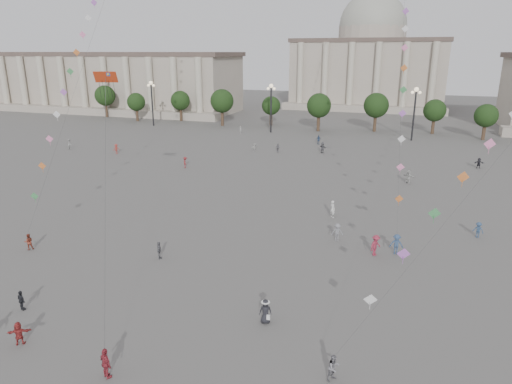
% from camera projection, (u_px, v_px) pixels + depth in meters
% --- Properties ---
extents(ground, '(360.00, 360.00, 0.00)m').
position_uv_depth(ground, '(187.00, 293.00, 34.27)').
color(ground, '#555350').
rests_on(ground, ground).
extents(hall_west, '(84.00, 26.22, 17.20)m').
position_uv_depth(hall_west, '(107.00, 82.00, 139.86)').
color(hall_west, '#A19687').
rests_on(hall_west, ground).
extents(hall_central, '(48.30, 34.30, 35.50)m').
position_uv_depth(hall_central, '(370.00, 62.00, 146.87)').
color(hall_central, '#A19687').
rests_on(hall_central, ground).
extents(tree_row, '(137.12, 5.12, 8.00)m').
position_uv_depth(tree_row, '(345.00, 107.00, 103.18)').
color(tree_row, '#3B2E1D').
rests_on(tree_row, ground).
extents(lamp_post_far_west, '(2.00, 0.90, 10.65)m').
position_uv_depth(lamp_post_far_west, '(152.00, 95.00, 109.30)').
color(lamp_post_far_west, '#262628').
rests_on(lamp_post_far_west, ground).
extents(lamp_post_mid_west, '(2.00, 0.90, 10.65)m').
position_uv_depth(lamp_post_mid_west, '(271.00, 99.00, 100.01)').
color(lamp_post_mid_west, '#262628').
rests_on(lamp_post_mid_west, ground).
extents(lamp_post_mid_east, '(2.00, 0.90, 10.65)m').
position_uv_depth(lamp_post_mid_east, '(415.00, 104.00, 90.73)').
color(lamp_post_mid_east, '#262628').
rests_on(lamp_post_mid_east, ground).
extents(person_crowd_0, '(1.10, 0.96, 1.77)m').
position_uv_depth(person_crowd_0, '(318.00, 140.00, 88.85)').
color(person_crowd_0, navy).
rests_on(person_crowd_0, ground).
extents(person_crowd_1, '(0.96, 1.08, 1.86)m').
position_uv_depth(person_crowd_1, '(70.00, 144.00, 84.29)').
color(person_crowd_1, '#ADAEA9').
rests_on(person_crowd_1, ground).
extents(person_crowd_2, '(1.17, 1.29, 1.74)m').
position_uv_depth(person_crowd_2, '(116.00, 149.00, 80.67)').
color(person_crowd_2, '#A1332B').
rests_on(person_crowd_2, ground).
extents(person_crowd_4, '(0.90, 1.46, 1.50)m').
position_uv_depth(person_crowd_4, '(255.00, 147.00, 82.66)').
color(person_crowd_4, silver).
rests_on(person_crowd_4, ground).
extents(person_crowd_6, '(1.25, 0.93, 1.72)m').
position_uv_depth(person_crowd_6, '(337.00, 232.00, 43.56)').
color(person_crowd_6, slate).
rests_on(person_crowd_6, ground).
extents(person_crowd_7, '(1.74, 1.33, 1.83)m').
position_uv_depth(person_crowd_7, '(408.00, 177.00, 62.60)').
color(person_crowd_7, '#B3B3AF').
rests_on(person_crowd_7, ground).
extents(person_crowd_8, '(1.27, 1.44, 1.93)m').
position_uv_depth(person_crowd_8, '(376.00, 245.00, 40.32)').
color(person_crowd_8, maroon).
rests_on(person_crowd_8, ground).
extents(person_crowd_9, '(1.57, 0.77, 1.63)m').
position_uv_depth(person_crowd_9, '(479.00, 163.00, 70.57)').
color(person_crowd_9, black).
rests_on(person_crowd_9, ground).
extents(person_crowd_10, '(0.48, 0.63, 1.53)m').
position_uv_depth(person_crowd_10, '(241.00, 130.00, 100.82)').
color(person_crowd_10, '#B1B1AC').
rests_on(person_crowd_10, ground).
extents(person_crowd_12, '(1.77, 1.57, 1.94)m').
position_uv_depth(person_crowd_12, '(323.00, 148.00, 81.23)').
color(person_crowd_12, '#5D5D62').
rests_on(person_crowd_12, ground).
extents(person_crowd_13, '(0.83, 0.82, 1.93)m').
position_uv_depth(person_crowd_13, '(333.00, 209.00, 49.60)').
color(person_crowd_13, silver).
rests_on(person_crowd_13, ground).
extents(person_crowd_14, '(1.17, 0.95, 1.58)m').
position_uv_depth(person_crowd_14, '(478.00, 230.00, 44.27)').
color(person_crowd_14, navy).
rests_on(person_crowd_14, ground).
extents(person_crowd_16, '(0.99, 0.66, 1.57)m').
position_uv_depth(person_crowd_16, '(278.00, 148.00, 81.98)').
color(person_crowd_16, slate).
rests_on(person_crowd_16, ground).
extents(person_crowd_17, '(1.16, 1.30, 1.75)m').
position_uv_depth(person_crowd_17, '(185.00, 162.00, 70.78)').
color(person_crowd_17, maroon).
rests_on(person_crowd_17, ground).
extents(tourist_0, '(1.17, 0.88, 1.84)m').
position_uv_depth(tourist_0, '(106.00, 363.00, 25.12)').
color(tourist_0, maroon).
rests_on(tourist_0, ground).
extents(tourist_1, '(0.94, 0.61, 1.49)m').
position_uv_depth(tourist_1, '(21.00, 300.00, 31.82)').
color(tourist_1, black).
rests_on(tourist_1, ground).
extents(tourist_2, '(1.43, 1.14, 1.52)m').
position_uv_depth(tourist_2, '(19.00, 333.00, 28.09)').
color(tourist_2, maroon).
rests_on(tourist_2, ground).
extents(tourist_3, '(0.81, 0.98, 1.57)m').
position_uv_depth(tourist_3, '(159.00, 250.00, 39.76)').
color(tourist_3, '#5A5A5F').
rests_on(tourist_3, ground).
extents(kite_flyer_0, '(0.93, 0.93, 1.52)m').
position_uv_depth(kite_flyer_0, '(29.00, 242.00, 41.60)').
color(kite_flyer_0, maroon).
rests_on(kite_flyer_0, ground).
extents(kite_flyer_1, '(1.26, 0.78, 1.88)m').
position_uv_depth(kite_flyer_1, '(396.00, 244.00, 40.62)').
color(kite_flyer_1, '#30496E').
rests_on(kite_flyer_1, ground).
extents(kite_flyer_2, '(0.93, 0.96, 1.56)m').
position_uv_depth(kite_flyer_2, '(334.00, 368.00, 25.00)').
color(kite_flyer_2, slate).
rests_on(kite_flyer_2, ground).
extents(hat_person, '(0.97, 0.81, 1.71)m').
position_uv_depth(hat_person, '(265.00, 311.00, 30.26)').
color(hat_person, black).
rests_on(hat_person, ground).
extents(dragon_kite, '(7.54, 10.30, 26.96)m').
position_uv_depth(dragon_kite, '(106.00, 87.00, 42.48)').
color(dragon_kite, '#A82E11').
rests_on(dragon_kite, ground).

